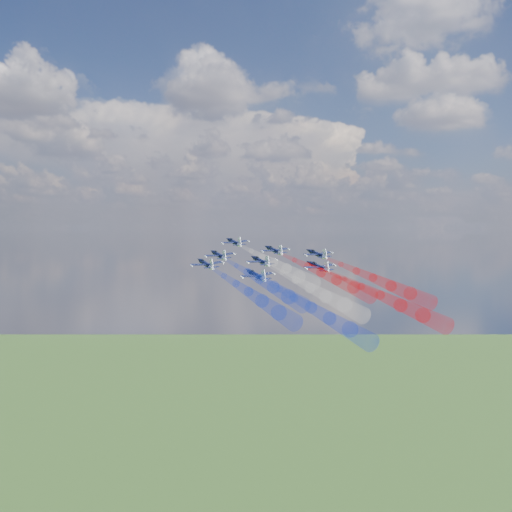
# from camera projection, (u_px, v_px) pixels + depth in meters

# --- Properties ---
(jet_lead) EXTENTS (15.54, 16.39, 6.37)m
(jet_lead) POSITION_uv_depth(u_px,v_px,m) (234.00, 242.00, 195.57)
(jet_lead) COLOR black
(trail_lead) EXTENTS (29.26, 39.65, 13.09)m
(trail_lead) POSITION_uv_depth(u_px,v_px,m) (274.00, 263.00, 171.17)
(trail_lead) COLOR white
(jet_inner_left) EXTENTS (15.54, 16.39, 6.37)m
(jet_inner_left) POSITION_uv_depth(u_px,v_px,m) (219.00, 255.00, 179.55)
(jet_inner_left) COLOR black
(trail_inner_left) EXTENTS (29.26, 39.65, 13.09)m
(trail_inner_left) POSITION_uv_depth(u_px,v_px,m) (260.00, 280.00, 155.15)
(trail_inner_left) COLOR #1934D8
(jet_inner_right) EXTENTS (15.54, 16.39, 6.37)m
(jet_inner_right) POSITION_uv_depth(u_px,v_px,m) (274.00, 250.00, 186.81)
(jet_inner_right) COLOR black
(trail_inner_right) EXTENTS (29.26, 39.65, 13.09)m
(trail_inner_right) POSITION_uv_depth(u_px,v_px,m) (321.00, 273.00, 162.41)
(trail_inner_right) COLOR red
(jet_outer_left) EXTENTS (15.54, 16.39, 6.37)m
(jet_outer_left) POSITION_uv_depth(u_px,v_px,m) (206.00, 264.00, 166.43)
(jet_outer_left) COLOR black
(trail_outer_left) EXTENTS (29.26, 39.65, 13.09)m
(trail_outer_left) POSITION_uv_depth(u_px,v_px,m) (249.00, 292.00, 142.03)
(trail_outer_left) COLOR #1934D8
(jet_center_third) EXTENTS (15.54, 16.39, 6.37)m
(jet_center_third) POSITION_uv_depth(u_px,v_px,m) (261.00, 261.00, 173.26)
(jet_center_third) COLOR black
(trail_center_third) EXTENTS (29.26, 39.65, 13.09)m
(trail_center_third) POSITION_uv_depth(u_px,v_px,m) (310.00, 287.00, 148.86)
(trail_center_third) COLOR white
(jet_outer_right) EXTENTS (15.54, 16.39, 6.37)m
(jet_outer_right) POSITION_uv_depth(u_px,v_px,m) (317.00, 254.00, 182.20)
(jet_outer_right) COLOR black
(trail_outer_right) EXTENTS (29.26, 39.65, 13.09)m
(trail_outer_right) POSITION_uv_depth(u_px,v_px,m) (373.00, 278.00, 157.80)
(trail_outer_right) COLOR red
(jet_rear_left) EXTENTS (15.54, 16.39, 6.37)m
(jet_rear_left) POSITION_uv_depth(u_px,v_px,m) (256.00, 275.00, 158.03)
(jet_rear_left) COLOR black
(trail_rear_left) EXTENTS (29.26, 39.65, 13.09)m
(trail_rear_left) POSITION_uv_depth(u_px,v_px,m) (311.00, 307.00, 133.63)
(trail_rear_left) COLOR #1934D8
(jet_rear_right) EXTENTS (15.54, 16.39, 6.37)m
(jet_rear_right) POSITION_uv_depth(u_px,v_px,m) (318.00, 267.00, 166.98)
(jet_rear_right) COLOR black
(trail_rear_right) EXTENTS (29.26, 39.65, 13.09)m
(trail_rear_right) POSITION_uv_depth(u_px,v_px,m) (380.00, 295.00, 142.57)
(trail_rear_right) COLOR red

